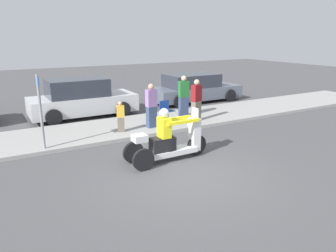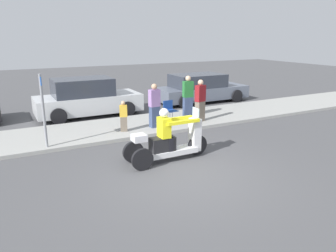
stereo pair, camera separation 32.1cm
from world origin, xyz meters
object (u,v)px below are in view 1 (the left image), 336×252
spectator_near_curb (196,101)px  street_sign (40,109)px  motorcycle_trike (168,142)px  spectator_with_child (121,117)px  spectator_by_tree (184,97)px  parked_car_lot_far (81,99)px  parked_car_lot_left (194,88)px  folding_chair_curbside (166,109)px  spectator_far_back (151,107)px

spectator_near_curb → street_sign: 5.80m
motorcycle_trike → spectator_with_child: motorcycle_trike is taller
spectator_by_tree → spectator_with_child: spectator_by_tree is taller
spectator_near_curb → spectator_by_tree: (-0.03, 0.88, 0.03)m
spectator_near_curb → spectator_with_child: (-3.12, 0.06, -0.27)m
parked_car_lot_far → parked_car_lot_left: bearing=3.1°
spectator_by_tree → street_sign: size_ratio=0.77×
motorcycle_trike → folding_chair_curbside: bearing=61.4°
spectator_near_curb → street_sign: street_sign is taller
folding_chair_curbside → parked_car_lot_left: size_ratio=0.17×
folding_chair_curbside → street_sign: street_sign is taller
parked_car_lot_far → street_sign: street_sign is taller
spectator_with_child → parked_car_lot_left: 6.71m
motorcycle_trike → spectator_with_child: 2.91m
parked_car_lot_left → street_sign: bearing=-152.9°
spectator_far_back → parked_car_lot_far: 3.77m
spectator_far_back → spectator_by_tree: bearing=23.5°
spectator_far_back → motorcycle_trike: bearing=-108.3°
spectator_with_child → folding_chair_curbside: spectator_with_child is taller
spectator_far_back → street_sign: street_sign is taller
motorcycle_trike → street_sign: (-2.88, 2.41, 0.78)m
spectator_near_curb → spectator_with_child: 3.13m
street_sign → parked_car_lot_left: bearing=27.1°
spectator_by_tree → parked_car_lot_far: spectator_by_tree is taller
motorcycle_trike → street_sign: street_sign is taller
street_sign → folding_chair_curbside: bearing=11.1°
spectator_by_tree → folding_chair_curbside: size_ratio=2.05×
spectator_with_child → street_sign: street_sign is taller
motorcycle_trike → spectator_near_curb: bearing=44.5°
parked_car_lot_left → street_sign: street_sign is taller
spectator_near_curb → parked_car_lot_left: spectator_near_curb is taller
spectator_near_curb → spectator_with_child: bearing=178.8°
parked_car_lot_far → street_sign: bearing=-119.8°
folding_chair_curbside → street_sign: (-4.70, -0.92, 0.69)m
parked_car_lot_far → spectator_far_back: bearing=-64.8°
spectator_far_back → parked_car_lot_left: size_ratio=0.33×
street_sign → spectator_near_curb: bearing=4.3°
folding_chair_curbside → parked_car_lot_far: (-2.47, 2.97, 0.13)m
parked_car_lot_left → street_sign: (-8.23, -4.21, 0.63)m
spectator_near_curb → parked_car_lot_left: bearing=56.9°
spectator_with_child → parked_car_lot_far: (-0.42, 3.40, 0.12)m
spectator_with_child → folding_chair_curbside: size_ratio=1.32×
spectator_far_back → folding_chair_curbside: bearing=27.2°
parked_car_lot_far → motorcycle_trike: bearing=-84.1°
motorcycle_trike → folding_chair_curbside: size_ratio=3.02×
motorcycle_trike → street_sign: 3.84m
motorcycle_trike → spectator_by_tree: 4.70m
motorcycle_trike → spectator_far_back: size_ratio=1.55×
spectator_far_back → spectator_with_child: (-1.19, 0.01, -0.25)m
spectator_with_child → folding_chair_curbside: (2.05, 0.43, -0.02)m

